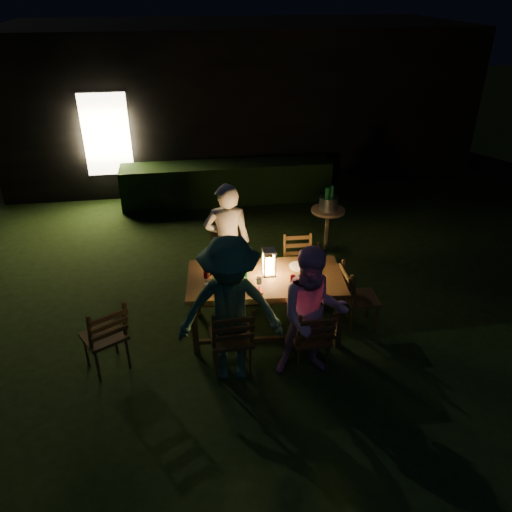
{
  "coord_description": "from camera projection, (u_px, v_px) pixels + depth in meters",
  "views": [
    {
      "loc": [
        -1.36,
        -5.81,
        4.02
      ],
      "look_at": [
        -0.53,
        -0.38,
        0.96
      ],
      "focal_mm": 35.0,
      "sensor_mm": 36.0,
      "label": 1
    }
  ],
  "objects": [
    {
      "name": "person_house_side",
      "position": [
        227.0,
        243.0,
        6.82
      ],
      "size": [
        0.66,
        0.46,
        1.73
      ],
      "primitive_type": "imported",
      "rotation": [
        0.0,
        0.0,
        3.06
      ],
      "color": "beige",
      "rests_on": "ground"
    },
    {
      "name": "phone",
      "position": [
        215.0,
        292.0,
        5.86
      ],
      "size": [
        0.14,
        0.07,
        0.01
      ],
      "primitive_type": "cube",
      "color": "black",
      "rests_on": "dining_table"
    },
    {
      "name": "plate_far_right",
      "position": [
        299.0,
        266.0,
        6.37
      ],
      "size": [
        0.25,
        0.25,
        0.01
      ],
      "primitive_type": "cylinder",
      "color": "white",
      "rests_on": "dining_table"
    },
    {
      "name": "wineglass_d",
      "position": [
        313.0,
        262.0,
        6.31
      ],
      "size": [
        0.06,
        0.06,
        0.18
      ],
      "primitive_type": null,
      "color": "#59070F",
      "rests_on": "dining_table"
    },
    {
      "name": "person_opp_right",
      "position": [
        312.0,
        314.0,
        5.47
      ],
      "size": [
        0.83,
        0.67,
        1.61
      ],
      "primitive_type": "imported",
      "rotation": [
        0.0,
        0.0,
        -0.08
      ],
      "color": "#DE98CF",
      "rests_on": "ground"
    },
    {
      "name": "plate_near_right",
      "position": [
        304.0,
        285.0,
        5.99
      ],
      "size": [
        0.25,
        0.25,
        0.01
      ],
      "primitive_type": "cylinder",
      "color": "white",
      "rests_on": "dining_table"
    },
    {
      "name": "garden_envelope",
      "position": [
        236.0,
        98.0,
        11.7
      ],
      "size": [
        40.0,
        40.0,
        3.2
      ],
      "color": "black",
      "rests_on": "ground"
    },
    {
      "name": "chair_near_left",
      "position": [
        232.0,
        350.0,
        5.7
      ],
      "size": [
        0.48,
        0.52,
        1.04
      ],
      "rotation": [
        0.0,
        0.0,
        0.04
      ],
      "color": "#462C17",
      "rests_on": "ground"
    },
    {
      "name": "dining_table",
      "position": [
        265.0,
        282.0,
        6.2
      ],
      "size": [
        1.99,
        1.11,
        0.8
      ],
      "rotation": [
        0.0,
        0.0,
        -0.08
      ],
      "color": "#462C17",
      "rests_on": "ground"
    },
    {
      "name": "bottle_bucket_a",
      "position": [
        327.0,
        201.0,
        7.99
      ],
      "size": [
        0.07,
        0.07,
        0.32
      ],
      "primitive_type": "cylinder",
      "color": "#0F471E",
      "rests_on": "side_table"
    },
    {
      "name": "wineglass_c",
      "position": [
        293.0,
        282.0,
        5.89
      ],
      "size": [
        0.06,
        0.06,
        0.18
      ],
      "primitive_type": null,
      "color": "#59070F",
      "rests_on": "dining_table"
    },
    {
      "name": "wineglass_e",
      "position": [
        259.0,
        284.0,
        5.85
      ],
      "size": [
        0.06,
        0.06,
        0.18
      ],
      "primitive_type": null,
      "color": "silver",
      "rests_on": "dining_table"
    },
    {
      "name": "napkin_right",
      "position": [
        313.0,
        288.0,
        5.93
      ],
      "size": [
        0.18,
        0.14,
        0.01
      ],
      "primitive_type": "cube",
      "color": "red",
      "rests_on": "dining_table"
    },
    {
      "name": "person_opp_left",
      "position": [
        230.0,
        311.0,
        5.38
      ],
      "size": [
        1.2,
        0.75,
        1.77
      ],
      "primitive_type": "imported",
      "rotation": [
        0.0,
        0.0,
        -0.08
      ],
      "color": "#32644C",
      "rests_on": "ground"
    },
    {
      "name": "bottle_bucket_b",
      "position": [
        331.0,
        199.0,
        8.07
      ],
      "size": [
        0.07,
        0.07,
        0.32
      ],
      "primitive_type": "cylinder",
      "color": "#0F471E",
      "rests_on": "side_table"
    },
    {
      "name": "lantern",
      "position": [
        269.0,
        264.0,
        6.13
      ],
      "size": [
        0.16,
        0.16,
        0.35
      ],
      "color": "white",
      "rests_on": "dining_table"
    },
    {
      "name": "chair_near_right",
      "position": [
        309.0,
        348.0,
        5.77
      ],
      "size": [
        0.45,
        0.48,
        0.95
      ],
      "rotation": [
        0.0,
        0.0,
        0.05
      ],
      "color": "#462C17",
      "rests_on": "ground"
    },
    {
      "name": "bottle_table",
      "position": [
        245.0,
        268.0,
        6.08
      ],
      "size": [
        0.07,
        0.07,
        0.28
      ],
      "primitive_type": "cylinder",
      "color": "#0F471E",
      "rests_on": "dining_table"
    },
    {
      "name": "wineglass_b",
      "position": [
        206.0,
        278.0,
        5.97
      ],
      "size": [
        0.06,
        0.06,
        0.18
      ],
      "primitive_type": null,
      "color": "#59070F",
      "rests_on": "dining_table"
    },
    {
      "name": "chair_spare",
      "position": [
        107.0,
        347.0,
        5.75
      ],
      "size": [
        0.62,
        0.63,
        1.0
      ],
      "rotation": [
        0.0,
        0.0,
        0.51
      ],
      "color": "#462C17",
      "rests_on": "ground"
    },
    {
      "name": "plate_near_left",
      "position": [
        221.0,
        288.0,
        5.93
      ],
      "size": [
        0.25,
        0.25,
        0.01
      ],
      "primitive_type": "cylinder",
      "color": "white",
      "rests_on": "dining_table"
    },
    {
      "name": "chair_far_left",
      "position": [
        229.0,
        279.0,
        7.04
      ],
      "size": [
        0.47,
        0.5,
        1.02
      ],
      "rotation": [
        0.0,
        0.0,
        3.11
      ],
      "color": "#462C17",
      "rests_on": "ground"
    },
    {
      "name": "side_table",
      "position": [
        328.0,
        214.0,
        8.15
      ],
      "size": [
        0.55,
        0.55,
        0.74
      ],
      "color": "olive",
      "rests_on": "ground"
    },
    {
      "name": "wineglass_a",
      "position": [
        240.0,
        260.0,
        6.34
      ],
      "size": [
        0.06,
        0.06,
        0.18
      ],
      "primitive_type": null,
      "color": "#59070F",
      "rests_on": "dining_table"
    },
    {
      "name": "chair_end",
      "position": [
        359.0,
        307.0,
        6.48
      ],
      "size": [
        0.46,
        0.43,
        0.94
      ],
      "rotation": [
        0.0,
        0.0,
        -1.59
      ],
      "color": "#462C17",
      "rests_on": "ground"
    },
    {
      "name": "ice_bucket",
      "position": [
        329.0,
        203.0,
        8.06
      ],
      "size": [
        0.3,
        0.3,
        0.22
      ],
      "primitive_type": "cylinder",
      "color": "#A5A8AD",
      "rests_on": "side_table"
    },
    {
      "name": "napkin_left",
      "position": [
        255.0,
        291.0,
        5.87
      ],
      "size": [
        0.18,
        0.14,
        0.01
      ],
      "primitive_type": "cube",
      "color": "red",
      "rests_on": "dining_table"
    },
    {
      "name": "plate_far_left",
      "position": [
        221.0,
        269.0,
        6.31
      ],
      "size": [
        0.25,
        0.25,
        0.01
      ],
      "primitive_type": "cylinder",
      "color": "white",
      "rests_on": "dining_table"
    },
    {
      "name": "chair_far_right",
      "position": [
        299.0,
        278.0,
        7.12
      ],
      "size": [
        0.43,
        0.46,
        0.92
      ],
      "rotation": [
        0.0,
        0.0,
        3.11
      ],
      "color": "#462C17",
      "rests_on": "ground"
    }
  ]
}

